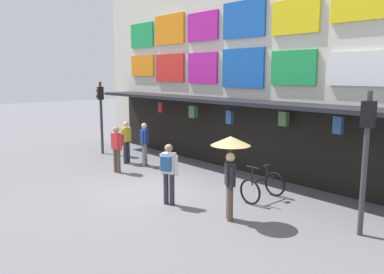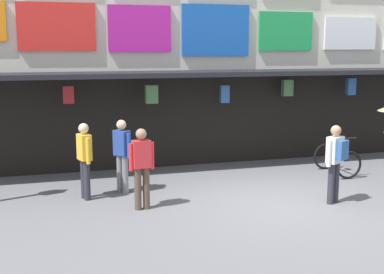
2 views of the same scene
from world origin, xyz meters
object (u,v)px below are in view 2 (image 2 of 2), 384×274
Objects in this scene: pedestrian_in_purple at (336,158)px; pedestrian_in_white at (122,152)px; pedestrian_in_yellow at (141,162)px; bicycle_parked at (337,159)px; pedestrian_in_blue at (85,157)px.

pedestrian_in_purple is 1.00× the size of pedestrian_in_white.
pedestrian_in_yellow is 1.00× the size of pedestrian_in_white.
pedestrian_in_blue is at bearing -175.96° from bicycle_parked.
bicycle_parked is 5.68m from pedestrian_in_white.
bicycle_parked is 0.69× the size of pedestrian_in_white.
pedestrian_in_yellow is (1.05, -1.03, 0.04)m from pedestrian_in_blue.
pedestrian_in_purple is at bearing -26.17° from pedestrian_in_white.
pedestrian_in_purple is 4.68m from pedestrian_in_white.
pedestrian_in_yellow is 1.33m from pedestrian_in_white.
pedestrian_in_blue is at bearing 135.71° from pedestrian_in_yellow.
pedestrian_in_blue is 1.00× the size of pedestrian_in_purple.
pedestrian_in_yellow is 4.07m from pedestrian_in_purple.
pedestrian_in_purple is (5.05, -1.78, 0.04)m from pedestrian_in_blue.
bicycle_parked is at bearing 57.09° from pedestrian_in_purple.
pedestrian_in_yellow is at bearing -81.32° from pedestrian_in_white.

